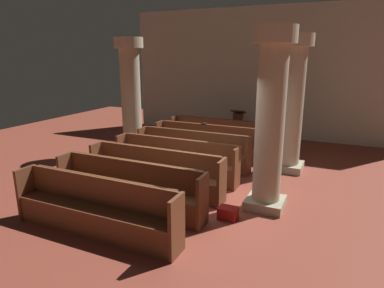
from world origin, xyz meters
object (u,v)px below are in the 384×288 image
pillar_aisle_side (292,102)px  pew_row_4 (155,170)px  pew_row_6 (95,205)px  pew_row_1 (206,140)px  pillar_aisle_rear (270,119)px  lectern (238,127)px  hymn_book (204,123)px  pew_row_3 (176,158)px  kneeler_box_red (228,213)px  pew_row_5 (129,186)px  pew_row_2 (192,149)px  pew_row_0 (218,134)px  pillar_far_side (131,94)px

pillar_aisle_side → pew_row_4: bearing=-130.5°
pew_row_6 → pew_row_1: bearing=90.0°
pillar_aisle_rear → lectern: size_ratio=3.11×
pillar_aisle_rear → pew_row_4: bearing=-173.9°
pew_row_4 → pillar_aisle_side: 3.79m
pillar_aisle_side → lectern: bearing=130.6°
pew_row_4 → pillar_aisle_rear: bearing=6.1°
pew_row_4 → hymn_book: size_ratio=16.68×
pew_row_3 → kneeler_box_red: size_ratio=9.23×
pew_row_3 → pew_row_1: bearing=90.0°
pew_row_4 → pew_row_5: (0.00, -0.95, 0.00)m
pew_row_2 → pew_row_4: (0.00, -1.91, 0.00)m
pew_row_0 → kneeler_box_red: pew_row_0 is taller
lectern → pew_row_4: bearing=-92.5°
pillar_far_side → kneeler_box_red: bearing=-36.3°
pillar_aisle_side → pew_row_5: bearing=-122.3°
pillar_aisle_side → pillar_aisle_rear: bearing=-90.0°
pew_row_4 → pew_row_6: 1.91m
pew_row_6 → kneeler_box_red: bearing=37.3°
pew_row_1 → pew_row_6: size_ratio=1.00×
pew_row_0 → pew_row_3: size_ratio=1.00×
pew_row_0 → hymn_book: 0.90m
pew_row_0 → pillar_aisle_side: (2.32, -1.09, 1.26)m
lectern → kneeler_box_red: bearing=-74.3°
pew_row_1 → pew_row_2: bearing=-90.0°
pew_row_1 → kneeler_box_red: pew_row_1 is taller
pew_row_5 → pew_row_1: bearing=90.0°
pew_row_3 → pew_row_4: bearing=-90.0°
pew_row_1 → pillar_aisle_side: bearing=-3.4°
pew_row_3 → pew_row_5: size_ratio=1.00×
pew_row_0 → hymn_book: size_ratio=16.68×
pew_row_0 → pillar_aisle_side: pillar_aisle_side is taller
pew_row_5 → kneeler_box_red: (1.82, 0.43, -0.39)m
lectern → kneeler_box_red: size_ratio=3.23×
pew_row_4 → pillar_aisle_side: (2.32, 2.72, 1.26)m
pew_row_0 → lectern: bearing=80.6°
pew_row_1 → pillar_far_side: bearing=-170.8°
kneeler_box_red → pew_row_4: bearing=164.1°
pillar_far_side → kneeler_box_red: pillar_far_side is taller
pew_row_0 → kneeler_box_red: 4.72m
pew_row_0 → pew_row_4: 3.81m
pew_row_3 → pew_row_4: (0.00, -0.95, 0.00)m
pew_row_3 → pillar_aisle_rear: 2.74m
pew_row_0 → hymn_book: hymn_book is taller
pew_row_6 → hymn_book: bearing=91.6°
pew_row_5 → lectern: (0.23, 6.12, -0.04)m
pew_row_1 → kneeler_box_red: 3.86m
pillar_aisle_rear → lectern: pillar_aisle_rear is taller
pew_row_0 → pillar_aisle_side: 2.86m
pew_row_1 → pew_row_4: (0.00, -2.86, 0.00)m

